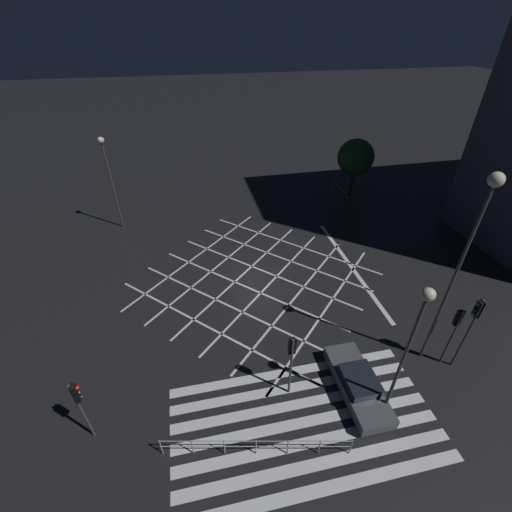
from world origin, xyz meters
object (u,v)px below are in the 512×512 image
Objects in this scene: traffic_light_ne_cross at (340,197)px; street_lamp_far at (413,334)px; traffic_light_median_south at (291,355)px; traffic_light_sw_main at (79,401)px; waiting_car at (358,384)px; street_lamp_east at (108,167)px; traffic_light_se_main at (472,322)px; street_tree_near at (356,158)px; traffic_light_se_cross at (455,326)px; street_lamp_west at (472,236)px.

traffic_light_ne_cross is 18.18m from street_lamp_far.
traffic_light_ne_cross is 17.68m from traffic_light_median_south.
traffic_light_median_south reaches higher than traffic_light_sw_main.
waiting_car is at bearing 119.97° from street_lamp_far.
street_lamp_east is at bearing -99.28° from traffic_light_ne_cross.
traffic_light_se_main reaches higher than traffic_light_median_south.
street_tree_near is at bearing -31.79° from traffic_light_median_south.
waiting_car is (-5.51, -0.38, -2.65)m from traffic_light_se_main.
traffic_light_se_cross is at bearing -45.47° from street_lamp_east.
traffic_light_se_main is 20.66m from street_tree_near.
traffic_light_sw_main is 0.79× the size of waiting_car.
street_lamp_west reaches higher than traffic_light_sw_main.
street_lamp_east is 23.38m from waiting_car.
waiting_car is (-0.74, 1.28, -4.73)m from street_lamp_far.
street_lamp_east is 1.36× the size of street_tree_near.
street_tree_near is at bearing 69.08° from street_lamp_far.
street_tree_near reaches higher than waiting_car.
traffic_light_median_south is 0.36× the size of street_lamp_west.
street_tree_near reaches higher than traffic_light_sw_main.
traffic_light_ne_cross is 0.86× the size of traffic_light_median_south.
street_lamp_east is (-17.92, 18.21, 2.76)m from traffic_light_se_cross.
traffic_light_se_cross is at bearing 24.95° from street_lamp_far.
traffic_light_sw_main is at bearing -177.14° from street_lamp_west.
traffic_light_ne_cross is at bearing -19.86° from waiting_car.
traffic_light_sw_main is at bearing -136.28° from street_tree_near.
street_lamp_far is at bearing -145.29° from street_lamp_west.
traffic_light_se_main is at bearing -0.10° from traffic_light_sw_main.
traffic_light_se_cross is 5.58m from waiting_car.
traffic_light_se_cross is at bearing -101.34° from street_tree_near.
traffic_light_median_south is at bearing 77.12° from waiting_car.
traffic_light_sw_main is 0.79× the size of traffic_light_se_main.
traffic_light_sw_main is 18.79m from street_lamp_east.
street_lamp_east is 22.03m from street_tree_near.
traffic_light_se_main is 0.59× the size of street_lamp_east.
street_tree_near is at bearing -23.82° from waiting_car.
traffic_light_se_main is 1.00× the size of waiting_car.
street_lamp_east is (-0.69, 18.57, 2.81)m from traffic_light_sw_main.
traffic_light_se_main is (17.59, -0.03, 0.66)m from traffic_light_sw_main.
traffic_light_se_cross is (17.22, 0.36, 0.05)m from traffic_light_sw_main.
street_lamp_far is at bearing -56.30° from street_lamp_east.
traffic_light_se_cross is 1.14× the size of traffic_light_ne_cross.
traffic_light_sw_main is 0.48× the size of street_lamp_far.
traffic_light_se_main is at bearing -36.69° from street_lamp_west.
street_lamp_west is at bearing 2.86° from traffic_light_sw_main.
street_lamp_west reaches higher than waiting_car.
traffic_light_se_cross is at bearing -2.34° from traffic_light_ne_cross.
street_tree_near is (21.91, 1.73, -1.48)m from street_lamp_east.
street_tree_near is at bearing 4.51° from street_lamp_east.
street_tree_near is (3.63, 20.33, 0.67)m from traffic_light_se_main.
traffic_light_se_cross is at bearing 1.19° from traffic_light_sw_main.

